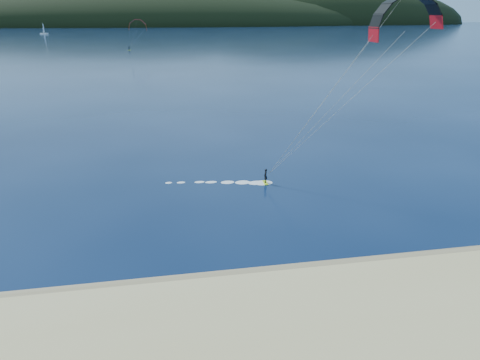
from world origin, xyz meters
name	(u,v)px	position (x,y,z in m)	size (l,w,h in m)	color
ground	(215,332)	(0.00, 0.00, 0.00)	(1800.00, 1800.00, 0.00)	#061533
wet_sand	(208,283)	(0.00, 4.50, 0.05)	(220.00, 2.50, 0.10)	#8C7B51
headland	(166,25)	(0.63, 745.28, 0.00)	(1200.00, 310.00, 140.00)	black
kitesurfer_near	(392,42)	(17.34, 16.16, 14.33)	(24.35, 8.04, 18.22)	#C8F11C
kitesurfer_far	(138,29)	(-14.74, 197.29, 10.02)	(10.44, 7.03, 12.43)	#C8F11C
sailboat	(44,33)	(-109.62, 400.02, 0.74)	(6.95, 4.53, 9.99)	white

